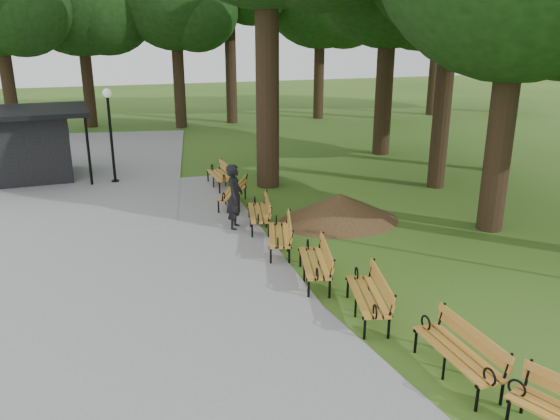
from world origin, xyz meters
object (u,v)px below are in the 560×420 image
object	(u,v)px
kiosk	(24,145)
bench_4	(279,235)
dirt_mound	(339,207)
bench_2	(367,296)
bench_6	(232,193)
lamp_post	(109,117)
bench_5	(258,213)
bench_1	(457,353)
bench_3	(314,263)
person	(235,197)
bench_7	(219,176)

from	to	relation	value
kiosk	bench_4	size ratio (longest dim) A/B	2.21
dirt_mound	bench_2	distance (m)	5.71
bench_4	bench_6	distance (m)	4.06
lamp_post	bench_5	xyz separation A→B (m)	(3.58, -6.35, -1.98)
bench_1	bench_5	distance (m)	7.84
lamp_post	bench_1	bearing A→B (deg)	-72.12
bench_4	bench_6	bearing A→B (deg)	-160.10
bench_3	bench_5	xyz separation A→B (m)	(-0.17, 3.75, 0.00)
bench_4	lamp_post	bearing A→B (deg)	-139.32
bench_2	bench_6	size ratio (longest dim) A/B	1.00
person	bench_4	world-z (taller)	person
bench_2	bench_7	size ratio (longest dim) A/B	1.00
kiosk	bench_6	bearing A→B (deg)	-43.67
kiosk	lamp_post	xyz separation A→B (m)	(3.07, -1.56, 1.11)
bench_1	bench_5	size ratio (longest dim) A/B	1.00
dirt_mound	bench_7	bearing A→B (deg)	118.65
bench_2	bench_3	size ratio (longest dim) A/B	1.00
person	bench_2	xyz separation A→B (m)	(1.18, -5.70, -0.49)
person	kiosk	world-z (taller)	kiosk
person	bench_6	bearing A→B (deg)	13.29
person	dirt_mound	xyz separation A→B (m)	(3.05, -0.31, -0.51)
lamp_post	bench_3	xyz separation A→B (m)	(3.75, -10.10, -1.98)
kiosk	bench_4	xyz separation A→B (m)	(6.64, -9.76, -0.87)
kiosk	bench_2	xyz separation A→B (m)	(7.19, -13.46, -0.87)
bench_2	bench_6	bearing A→B (deg)	-159.77
bench_1	bench_6	distance (m)	10.05
person	bench_4	distance (m)	2.14
lamp_post	bench_5	distance (m)	7.55
kiosk	bench_3	distance (m)	13.53
kiosk	bench_6	xyz separation A→B (m)	(6.44, -5.70, -0.87)
person	dirt_mound	bearing A→B (deg)	-70.66
person	bench_2	distance (m)	5.84
person	bench_3	world-z (taller)	person
kiosk	bench_1	xyz separation A→B (m)	(7.63, -15.69, -0.87)
kiosk	bench_7	distance (m)	7.45
dirt_mound	bench_1	bearing A→B (deg)	-100.70
kiosk	bench_6	world-z (taller)	kiosk
bench_1	bench_4	size ratio (longest dim) A/B	1.00
dirt_mound	bench_2	xyz separation A→B (m)	(-1.87, -5.39, 0.02)
bench_3	bench_4	xyz separation A→B (m)	(-0.18, 1.90, 0.00)
bench_2	lamp_post	bearing A→B (deg)	-146.16
bench_3	bench_6	world-z (taller)	same
bench_1	bench_7	world-z (taller)	same
bench_3	bench_7	world-z (taller)	same
bench_1	bench_2	world-z (taller)	same
bench_6	bench_3	bearing A→B (deg)	32.26
bench_2	bench_7	world-z (taller)	same
kiosk	bench_3	world-z (taller)	kiosk
bench_5	bench_6	world-z (taller)	same
bench_4	bench_7	world-z (taller)	same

